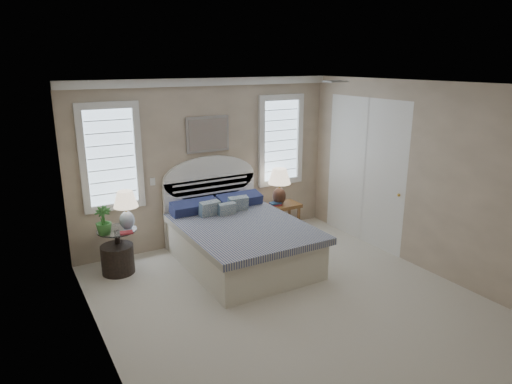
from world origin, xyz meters
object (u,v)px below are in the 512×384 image
object	(u,v)px
lamp_left	(126,206)
bed	(238,237)
floor_pot	(118,259)
side_table_left	(118,245)
lamp_right	(279,182)
nightstand_right	(285,211)

from	to	relation	value
lamp_left	bed	bearing A→B (deg)	-20.39
floor_pot	lamp_left	xyz separation A→B (m)	(0.19, 0.04, 0.77)
bed	side_table_left	distance (m)	1.75
bed	lamp_left	bearing A→B (deg)	159.61
bed	lamp_right	size ratio (longest dim) A/B	3.55
nightstand_right	bed	bearing A→B (deg)	-151.97
lamp_right	floor_pot	bearing A→B (deg)	-175.67
side_table_left	nightstand_right	xyz separation A→B (m)	(2.95, 0.10, -0.00)
side_table_left	lamp_left	distance (m)	0.61
side_table_left	lamp_left	size ratio (longest dim) A/B	1.11
bed	side_table_left	size ratio (longest dim) A/B	3.61
lamp_left	nightstand_right	bearing A→B (deg)	2.75
bed	floor_pot	size ratio (longest dim) A/B	4.92
bed	side_table_left	world-z (taller)	bed
bed	floor_pot	distance (m)	1.77
side_table_left	lamp_left	world-z (taller)	lamp_left
nightstand_right	lamp_left	distance (m)	2.86
lamp_left	floor_pot	bearing A→B (deg)	-167.28
bed	side_table_left	xyz separation A→B (m)	(-1.65, 0.59, 0.00)
bed	nightstand_right	xyz separation A→B (m)	(1.30, 0.69, 0.00)
floor_pot	lamp_right	bearing A→B (deg)	4.33
floor_pot	lamp_left	world-z (taller)	lamp_left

